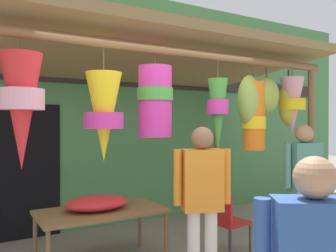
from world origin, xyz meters
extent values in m
cube|color=#47844C|center=(0.00, 2.69, 1.99)|extent=(12.36, 0.25, 3.97)
cube|color=#2D2823|center=(0.00, 2.54, 2.46)|extent=(11.13, 0.04, 0.24)
cube|color=black|center=(-1.03, 2.55, 1.00)|extent=(1.10, 0.03, 2.00)
cylinder|color=brown|center=(2.39, 0.19, 1.24)|extent=(0.09, 0.09, 2.49)
cylinder|color=brown|center=(2.39, 2.29, 1.24)|extent=(0.09, 0.09, 2.49)
cylinder|color=brown|center=(0.36, 0.19, 2.49)|extent=(4.26, 0.10, 0.10)
cylinder|color=brown|center=(0.36, 2.29, 2.64)|extent=(4.26, 0.10, 0.10)
cube|color=olive|center=(0.36, 1.24, 2.61)|extent=(4.56, 2.60, 0.38)
cylinder|color=brown|center=(-1.36, 0.19, 2.37)|extent=(0.01, 0.01, 0.13)
cone|color=red|center=(-1.36, 0.19, 1.82)|extent=(0.35, 0.35, 0.99)
cylinder|color=pink|center=(-1.36, 0.19, 1.92)|extent=(0.38, 0.38, 0.18)
cylinder|color=brown|center=(-0.62, 0.20, 2.32)|extent=(0.01, 0.01, 0.23)
cone|color=yellow|center=(-0.62, 0.20, 1.78)|extent=(0.35, 0.35, 0.85)
cylinder|color=#D13399|center=(-0.62, 0.20, 1.74)|extent=(0.37, 0.37, 0.15)
cylinder|color=brown|center=(-0.03, 0.27, 2.38)|extent=(0.01, 0.01, 0.12)
cylinder|color=#D13399|center=(-0.03, 0.27, 1.94)|extent=(0.35, 0.35, 0.75)
cylinder|color=green|center=(-0.03, 0.27, 2.02)|extent=(0.38, 0.38, 0.13)
cylinder|color=brown|center=(0.79, 0.24, 2.34)|extent=(0.01, 0.01, 0.20)
cone|color=green|center=(0.79, 0.24, 1.78)|extent=(0.23, 0.23, 0.91)
cylinder|color=#D13399|center=(0.79, 0.24, 1.90)|extent=(0.25, 0.25, 0.16)
cylinder|color=brown|center=(1.38, 0.26, 2.34)|extent=(0.01, 0.01, 0.20)
cylinder|color=orange|center=(1.38, 0.26, 1.81)|extent=(0.27, 0.27, 0.85)
cylinder|color=yellow|center=(1.38, 0.26, 1.72)|extent=(0.29, 0.29, 0.15)
cylinder|color=brown|center=(2.06, 0.24, 2.38)|extent=(0.01, 0.01, 0.10)
cone|color=pink|center=(2.06, 0.24, 1.92)|extent=(0.32, 0.32, 0.82)
cylinder|color=yellow|center=(2.06, 0.24, 1.97)|extent=(0.34, 0.34, 0.15)
cylinder|color=#4C3D23|center=(2.04, 0.29, 2.36)|extent=(0.02, 0.02, 0.15)
ellipsoid|color=gold|center=(2.04, 0.29, 1.99)|extent=(0.28, 0.24, 0.60)
cylinder|color=#4C3D23|center=(1.57, 0.23, 2.37)|extent=(0.02, 0.02, 0.14)
ellipsoid|color=#89A842|center=(1.57, 0.23, 2.07)|extent=(0.34, 0.29, 0.45)
cylinder|color=#4C3D23|center=(1.31, 0.27, 2.38)|extent=(0.02, 0.02, 0.12)
ellipsoid|color=#89A842|center=(1.31, 0.27, 2.00)|extent=(0.31, 0.27, 0.64)
cube|color=brown|center=(-0.35, 1.04, 0.66)|extent=(1.49, 0.82, 0.04)
cylinder|color=brown|center=(0.35, 0.68, 0.32)|extent=(0.05, 0.05, 0.64)
cylinder|color=brown|center=(-1.04, 1.40, 0.32)|extent=(0.05, 0.05, 0.64)
cylinder|color=brown|center=(0.35, 1.40, 0.32)|extent=(0.05, 0.05, 0.64)
ellipsoid|color=red|center=(-0.39, 1.07, 0.76)|extent=(0.77, 0.54, 0.16)
ellipsoid|color=pink|center=(-0.27, 1.01, 0.76)|extent=(0.35, 0.27, 0.11)
cube|color=#AD1E1E|center=(1.19, 0.49, 0.44)|extent=(0.44, 0.44, 0.04)
cube|color=#AD1E1E|center=(1.01, 0.47, 0.64)|extent=(0.08, 0.40, 0.40)
cylinder|color=#333338|center=(1.39, 0.33, 0.22)|extent=(0.03, 0.03, 0.44)
cylinder|color=#333338|center=(1.35, 0.69, 0.22)|extent=(0.03, 0.03, 0.44)
cylinder|color=#333338|center=(1.03, 0.29, 0.22)|extent=(0.03, 0.03, 0.44)
cylinder|color=#333338|center=(0.99, 0.65, 0.22)|extent=(0.03, 0.03, 0.44)
cylinder|color=silver|center=(2.09, -0.02, 0.42)|extent=(0.13, 0.13, 0.84)
cylinder|color=silver|center=(1.91, 0.01, 0.42)|extent=(0.13, 0.13, 0.84)
cube|color=#4C8E7A|center=(2.00, -0.01, 1.15)|extent=(0.43, 0.29, 0.63)
cylinder|color=#4C8E7A|center=(2.25, -0.06, 1.18)|extent=(0.08, 0.08, 0.57)
cylinder|color=#4C8E7A|center=(1.75, 0.04, 1.18)|extent=(0.08, 0.08, 0.57)
sphere|color=tan|center=(2.00, -0.01, 1.58)|extent=(0.23, 0.23, 0.23)
cylinder|color=silver|center=(0.23, -0.07, 0.42)|extent=(0.13, 0.13, 0.83)
cylinder|color=silver|center=(0.40, -0.14, 0.42)|extent=(0.13, 0.13, 0.83)
cube|color=orange|center=(0.32, -0.10, 1.14)|extent=(0.45, 0.35, 0.62)
cylinder|color=orange|center=(0.08, -0.01, 1.17)|extent=(0.08, 0.08, 0.56)
cylinder|color=orange|center=(0.55, -0.20, 1.17)|extent=(0.08, 0.08, 0.56)
sphere|color=#896042|center=(0.32, -0.10, 1.57)|extent=(0.23, 0.23, 0.23)
cylinder|color=#2D5193|center=(-0.51, -1.73, 1.09)|extent=(0.08, 0.08, 0.52)
sphere|color=tan|center=(-0.30, -1.88, 1.45)|extent=(0.21, 0.21, 0.21)
camera|label=1|loc=(-1.80, -3.00, 1.72)|focal=37.62mm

